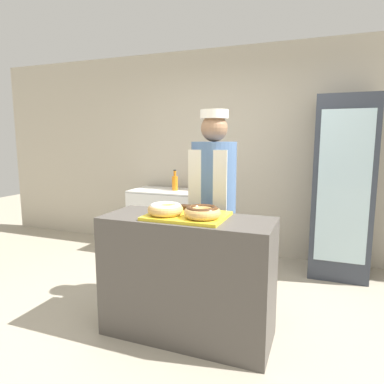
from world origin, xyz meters
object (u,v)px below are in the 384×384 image
brownie_back_left (185,207)px  chest_freezer (171,221)px  serving_tray (187,216)px  baker_person (213,205)px  donut_light_glaze (165,209)px  donut_chocolate_glaze (202,212)px  bottle_orange_b (196,184)px  brownie_back_right (205,209)px  beverage_fridge (342,188)px  bottle_orange (175,182)px

brownie_back_left → chest_freezer: size_ratio=0.08×
serving_tray → baker_person: baker_person is taller
donut_light_glaze → brownie_back_left: size_ratio=2.98×
donut_chocolate_glaze → bottle_orange_b: (-0.78, 1.96, -0.08)m
baker_person → chest_freezer: (-0.99, 1.23, -0.51)m
donut_light_glaze → baker_person: baker_person is taller
brownie_back_left → brownie_back_right: 0.17m
brownie_back_left → baker_person: bearing=72.7°
baker_person → donut_chocolate_glaze: bearing=-79.7°
brownie_back_right → beverage_fridge: (1.06, 1.60, 0.01)m
donut_light_glaze → chest_freezer: bearing=113.6°
brownie_back_right → brownie_back_left: bearing=180.0°
brownie_back_left → baker_person: 0.40m
baker_person → bottle_orange_b: size_ratio=8.34×
bottle_orange → donut_chocolate_glaze: bearing=-60.9°
brownie_back_right → donut_chocolate_glaze: bearing=-75.9°
beverage_fridge → chest_freezer: 2.17m
donut_chocolate_glaze → beverage_fridge: 2.10m
donut_chocolate_glaze → bottle_orange_b: bearing=111.7°
serving_tray → bottle_orange_b: 1.99m
serving_tray → beverage_fridge: 2.11m
serving_tray → donut_light_glaze: size_ratio=2.21×
serving_tray → donut_chocolate_glaze: (0.15, -0.07, 0.06)m
chest_freezer → bottle_orange_b: (0.32, 0.11, 0.51)m
donut_light_glaze → brownie_back_left: (0.06, 0.24, -0.03)m
serving_tray → chest_freezer: serving_tray is taller
donut_light_glaze → chest_freezer: donut_light_glaze is taller
brownie_back_right → bottle_orange: 1.89m
bottle_orange_b → beverage_fridge: bearing=-3.8°
chest_freezer → bottle_orange: 0.53m
brownie_back_left → chest_freezer: brownie_back_left is taller
bottle_orange_b → baker_person: bearing=-63.5°
donut_light_glaze → brownie_back_right: size_ratio=2.98×
chest_freezer → brownie_back_right: bearing=-57.1°
beverage_fridge → bottle_orange_b: size_ratio=9.31×
donut_chocolate_glaze → brownie_back_left: (-0.23, 0.24, -0.03)m
bottle_orange_b → bottle_orange: bearing=-158.9°
beverage_fridge → bottle_orange: 2.04m
donut_light_glaze → bottle_orange_b: size_ratio=1.25×
donut_light_glaze → bottle_orange_b: (-0.49, 1.96, -0.08)m
chest_freezer → beverage_fridge: bearing=-0.2°
baker_person → bottle_orange: 1.54m
serving_tray → chest_freezer: (-0.95, 1.77, -0.53)m
brownie_back_right → beverage_fridge: beverage_fridge is taller
serving_tray → brownie_back_right: brownie_back_right is taller
baker_person → brownie_back_right: bearing=-82.3°
donut_chocolate_glaze → beverage_fridge: size_ratio=0.13×
donut_chocolate_glaze → bottle_orange: bearing=119.1°
brownie_back_left → chest_freezer: bearing=118.4°
serving_tray → beverage_fridge: size_ratio=0.30×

